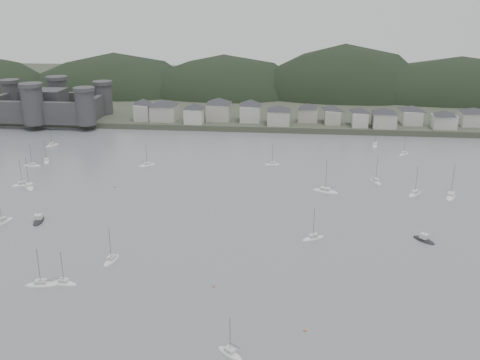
# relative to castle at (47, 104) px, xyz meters

# --- Properties ---
(ground) EXTENTS (900.00, 900.00, 0.00)m
(ground) POSITION_rel_castle_xyz_m (120.00, -179.80, -10.96)
(ground) COLOR slate
(ground) RESTS_ON ground
(far_shore_land) EXTENTS (900.00, 250.00, 3.00)m
(far_shore_land) POSITION_rel_castle_xyz_m (120.00, 115.20, -9.46)
(far_shore_land) COLOR #383D2D
(far_shore_land) RESTS_ON ground
(forested_ridge) EXTENTS (851.55, 103.94, 102.57)m
(forested_ridge) POSITION_rel_castle_xyz_m (124.83, 89.60, -22.25)
(forested_ridge) COLOR black
(forested_ridge) RESTS_ON ground
(castle) EXTENTS (66.00, 43.00, 20.00)m
(castle) POSITION_rel_castle_xyz_m (0.00, 0.00, 0.00)
(castle) COLOR #38383B
(castle) RESTS_ON far_shore_land
(waterfront_town) EXTENTS (451.48, 28.46, 12.92)m
(waterfront_town) POSITION_rel_castle_xyz_m (170.59, 3.54, -2.30)
(waterfront_town) COLOR #A5A297
(waterfront_town) RESTS_ON far_shore_land
(moored_fleet) EXTENTS (249.37, 176.87, 13.58)m
(moored_fleet) POSITION_rel_castle_xyz_m (108.03, -114.38, -10.79)
(moored_fleet) COLOR white
(moored_fleet) RESTS_ON ground
(motor_launch_near) EXTENTS (6.97, 7.37, 3.79)m
(motor_launch_near) POSITION_rel_castle_xyz_m (178.34, -136.94, -10.67)
(motor_launch_near) COLOR black
(motor_launch_near) RESTS_ON ground
(motor_launch_far) EXTENTS (4.60, 8.71, 3.97)m
(motor_launch_far) POSITION_rel_castle_xyz_m (58.03, -135.17, -10.68)
(motor_launch_far) COLOR black
(motor_launch_far) RESTS_ON ground
(mooring_buoys) EXTENTS (179.16, 86.59, 0.70)m
(mooring_buoys) POSITION_rel_castle_xyz_m (118.54, -148.64, -10.81)
(mooring_buoys) COLOR #D06D45
(mooring_buoys) RESTS_ON ground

